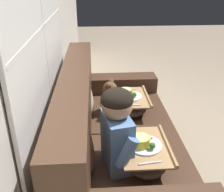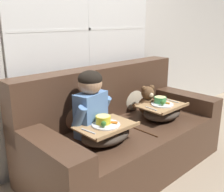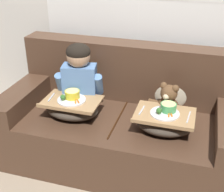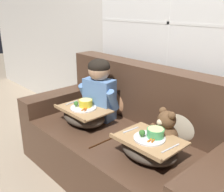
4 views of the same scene
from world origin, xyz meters
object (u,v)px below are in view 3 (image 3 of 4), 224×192
at_px(throw_pillow_behind_teddy, 172,89).
at_px(teddy_bear, 168,104).
at_px(couch, 122,122).
at_px(lap_tray_child, 72,107).
at_px(lap_tray_teddy, 164,121).
at_px(child_figure, 79,73).
at_px(throw_pillow_behind_child, 89,79).

xyz_separation_m(throw_pillow_behind_teddy, teddy_bear, (-0.00, -0.21, -0.04)).
xyz_separation_m(couch, lap_tray_child, (-0.38, -0.19, 0.19)).
xyz_separation_m(throw_pillow_behind_teddy, lap_tray_child, (-0.76, -0.40, -0.09)).
height_order(couch, teddy_bear, couch).
bearing_deg(lap_tray_teddy, teddy_bear, 90.55).
distance_m(couch, lap_tray_teddy, 0.46).
bearing_deg(lap_tray_teddy, couch, 153.59).
relative_size(child_figure, teddy_bear, 1.68).
bearing_deg(lap_tray_teddy, throw_pillow_behind_teddy, 90.09).
bearing_deg(throw_pillow_behind_child, teddy_bear, -15.78).
bearing_deg(child_figure, throw_pillow_behind_child, 90.06).
relative_size(couch, throw_pillow_behind_teddy, 5.48).
bearing_deg(lap_tray_teddy, throw_pillow_behind_child, 152.34).
relative_size(couch, teddy_bear, 5.79).
distance_m(couch, throw_pillow_behind_child, 0.51).
xyz_separation_m(throw_pillow_behind_child, lap_tray_child, (-0.00, -0.40, -0.09)).
bearing_deg(throw_pillow_behind_child, lap_tray_child, -90.06).
bearing_deg(lap_tray_child, teddy_bear, 13.66).
bearing_deg(teddy_bear, lap_tray_teddy, -89.45).
height_order(teddy_bear, lap_tray_teddy, teddy_bear).
distance_m(child_figure, lap_tray_teddy, 0.81).
height_order(child_figure, lap_tray_child, child_figure).
xyz_separation_m(child_figure, teddy_bear, (0.76, -0.00, -0.18)).
bearing_deg(throw_pillow_behind_teddy, throw_pillow_behind_child, 180.00).
bearing_deg(lap_tray_teddy, child_figure, 166.16).
bearing_deg(child_figure, teddy_bear, -0.24).
relative_size(couch, child_figure, 3.44).
distance_m(teddy_bear, lap_tray_child, 0.78).
height_order(throw_pillow_behind_child, lap_tray_child, throw_pillow_behind_child).
xyz_separation_m(couch, child_figure, (-0.38, -0.00, 0.42)).
xyz_separation_m(throw_pillow_behind_teddy, child_figure, (-0.76, -0.21, 0.14)).
height_order(throw_pillow_behind_teddy, child_figure, child_figure).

